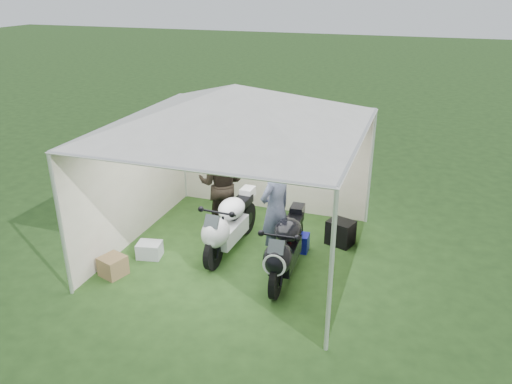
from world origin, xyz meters
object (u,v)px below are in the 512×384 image
Objects in this scene: person_dark_jacket at (221,184)px; canopy_tent at (236,110)px; motorcycle_white at (228,224)px; motorcycle_black at (285,247)px; crate_1 at (113,266)px; crate_0 at (150,250)px; person_blue_jacket at (275,209)px; equipment_box at (340,232)px; crate_2 at (116,264)px; paddock_stand at (296,242)px.

canopy_tent is at bearing 121.29° from person_dark_jacket.
motorcycle_white is 1.01× the size of motorcycle_black.
canopy_tent is 2.83× the size of motorcycle_black.
motorcycle_black is 2.84m from crate_1.
canopy_tent is 2.32m from motorcycle_black.
crate_0 is 0.76m from crate_1.
canopy_tent reaches higher than person_dark_jacket.
equipment_box is (0.99, 0.89, -0.71)m from person_blue_jacket.
person_blue_jacket is 7.08× the size of crate_2.
crate_0 is at bearing 57.32° from crate_2.
canopy_tent is 13.85× the size of crate_0.
canopy_tent reaches higher than crate_2.
crate_2 is at bearing -37.96° from person_blue_jacket.
paddock_stand reaches higher than crate_0.
person_blue_jacket is at bearing 141.80° from person_dark_jacket.
equipment_box is 1.13× the size of crate_0.
person_dark_jacket reaches higher than motorcycle_white.
motorcycle_white is at bearing 35.77° from crate_2.
person_blue_jacket is at bearing -0.05° from canopy_tent.
person_blue_jacket is 5.08× the size of crate_1.
paddock_stand is 0.23× the size of person_blue_jacket.
canopy_tent is 3.01× the size of person_blue_jacket.
motorcycle_white is 4.38× the size of equipment_box.
person_blue_jacket reaches higher than equipment_box.
paddock_stand is 0.94× the size of equipment_box.
equipment_box is at bearing 62.19° from motorcycle_black.
crate_0 is (-2.38, -1.06, -0.03)m from paddock_stand.
equipment_box is (0.70, 0.49, 0.07)m from paddock_stand.
crate_0 is at bearing -150.85° from motorcycle_white.
equipment_box is at bearing 34.93° from paddock_stand.
canopy_tent is at bearing 20.93° from motorcycle_white.
motorcycle_black is at bearing 134.18° from person_dark_jacket.
crate_1 is at bearing -146.31° from paddock_stand.
motorcycle_white is 2.08m from equipment_box.
person_blue_jacket reaches higher than paddock_stand.
person_blue_jacket is at bearing 6.52° from motorcycle_white.
motorcycle_white reaches higher than motorcycle_black.
equipment_box is at bearing 26.72° from crate_0.
crate_0 is at bearing -178.81° from motorcycle_black.
person_blue_jacket is 4.08× the size of equipment_box.
paddock_stand is 1.17× the size of crate_1.
person_dark_jacket reaches higher than motorcycle_black.
person_blue_jacket is at bearing 119.85° from motorcycle_black.
person_dark_jacket is 4.08× the size of equipment_box.
motorcycle_white is 1.02m from person_dark_jacket.
motorcycle_white is at bearing 40.97° from crate_1.
crate_0 is (-2.09, -0.66, -0.80)m from person_blue_jacket.
motorcycle_black is 1.58m from equipment_box.
person_blue_jacket is (0.68, -0.00, -1.64)m from canopy_tent.
canopy_tent is 13.05× the size of paddock_stand.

